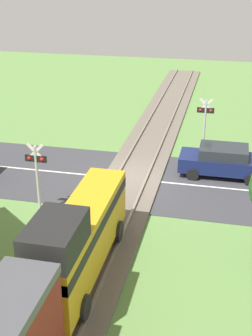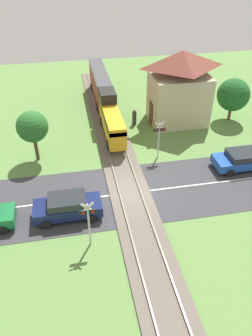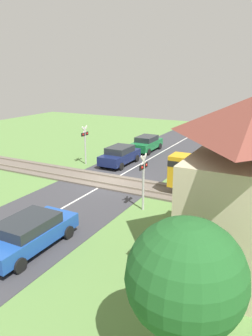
# 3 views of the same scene
# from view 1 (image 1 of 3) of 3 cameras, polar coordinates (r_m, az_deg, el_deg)

# --- Properties ---
(ground_plane) EXTENTS (60.00, 60.00, 0.00)m
(ground_plane) POSITION_cam_1_polar(r_m,az_deg,el_deg) (22.59, 0.74, -1.42)
(ground_plane) COLOR #5B8442
(road_surface) EXTENTS (48.00, 6.40, 0.02)m
(road_surface) POSITION_cam_1_polar(r_m,az_deg,el_deg) (22.59, 0.74, -1.40)
(road_surface) COLOR #38383D
(road_surface) RESTS_ON ground_plane
(track_bed) EXTENTS (2.80, 48.00, 0.24)m
(track_bed) POSITION_cam_1_polar(r_m,az_deg,el_deg) (22.56, 0.74, -1.26)
(track_bed) COLOR #665B51
(track_bed) RESTS_ON ground_plane
(train) EXTENTS (1.58, 15.37, 3.18)m
(train) POSITION_cam_1_polar(r_m,az_deg,el_deg) (11.74, -12.52, -18.85)
(train) COLOR gold
(train) RESTS_ON track_bed
(car_near_crossing) EXTENTS (4.19, 1.91, 1.51)m
(car_near_crossing) POSITION_cam_1_polar(r_m,az_deg,el_deg) (23.18, 11.73, 0.90)
(car_near_crossing) COLOR #141E4C
(car_near_crossing) RESTS_ON ground_plane
(crossing_signal_west_approach) EXTENTS (0.90, 0.18, 3.14)m
(crossing_signal_west_approach) POSITION_cam_1_polar(r_m,az_deg,el_deg) (25.19, 9.61, 5.92)
(crossing_signal_west_approach) COLOR #B7B7B7
(crossing_signal_west_approach) RESTS_ON ground_plane
(crossing_signal_east_approach) EXTENTS (0.90, 0.18, 3.14)m
(crossing_signal_east_approach) POSITION_cam_1_polar(r_m,az_deg,el_deg) (19.15, -10.83, -0.16)
(crossing_signal_east_approach) COLOR #B7B7B7
(crossing_signal_east_approach) RESTS_ON ground_plane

